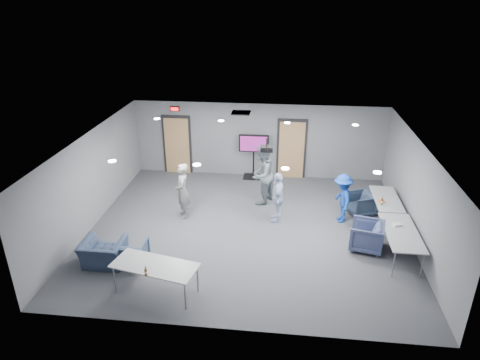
# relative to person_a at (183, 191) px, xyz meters

# --- Properties ---
(floor) EXTENTS (9.00, 9.00, 0.00)m
(floor) POSITION_rel_person_a_xyz_m (2.00, -0.57, -0.85)
(floor) COLOR #393B41
(floor) RESTS_ON ground
(ceiling) EXTENTS (9.00, 9.00, 0.00)m
(ceiling) POSITION_rel_person_a_xyz_m (2.00, -0.57, 1.85)
(ceiling) COLOR silver
(ceiling) RESTS_ON wall_back
(wall_back) EXTENTS (9.00, 0.02, 2.70)m
(wall_back) POSITION_rel_person_a_xyz_m (2.00, 3.43, 0.50)
(wall_back) COLOR slate
(wall_back) RESTS_ON floor
(wall_front) EXTENTS (9.00, 0.02, 2.70)m
(wall_front) POSITION_rel_person_a_xyz_m (2.00, -4.57, 0.50)
(wall_front) COLOR slate
(wall_front) RESTS_ON floor
(wall_left) EXTENTS (0.02, 8.00, 2.70)m
(wall_left) POSITION_rel_person_a_xyz_m (-2.50, -0.57, 0.50)
(wall_left) COLOR slate
(wall_left) RESTS_ON floor
(wall_right) EXTENTS (0.02, 8.00, 2.70)m
(wall_right) POSITION_rel_person_a_xyz_m (6.50, -0.57, 0.50)
(wall_right) COLOR slate
(wall_right) RESTS_ON floor
(door_left) EXTENTS (1.06, 0.17, 2.24)m
(door_left) POSITION_rel_person_a_xyz_m (-1.00, 3.38, 0.21)
(door_left) COLOR black
(door_left) RESTS_ON wall_back
(door_right) EXTENTS (1.06, 0.17, 2.24)m
(door_right) POSITION_rel_person_a_xyz_m (3.20, 3.38, 0.21)
(door_right) COLOR black
(door_right) RESTS_ON wall_back
(exit_sign) EXTENTS (0.32, 0.08, 0.16)m
(exit_sign) POSITION_rel_person_a_xyz_m (-1.00, 3.36, 1.60)
(exit_sign) COLOR black
(exit_sign) RESTS_ON wall_back
(hvac_diffuser) EXTENTS (0.60, 0.60, 0.03)m
(hvac_diffuser) POSITION_rel_person_a_xyz_m (1.50, 2.23, 1.83)
(hvac_diffuser) COLOR black
(hvac_diffuser) RESTS_ON ceiling
(downlights) EXTENTS (6.18, 3.78, 0.02)m
(downlights) POSITION_rel_person_a_xyz_m (2.00, -0.57, 1.83)
(downlights) COLOR white
(downlights) RESTS_ON ceiling
(person_a) EXTENTS (0.54, 0.70, 1.71)m
(person_a) POSITION_rel_person_a_xyz_m (0.00, 0.00, 0.00)
(person_a) COLOR gray
(person_a) RESTS_ON floor
(person_b) EXTENTS (1.06, 1.17, 1.95)m
(person_b) POSITION_rel_person_a_xyz_m (2.28, 1.20, 0.12)
(person_b) COLOR slate
(person_b) RESTS_ON floor
(person_c) EXTENTS (0.39, 0.91, 1.55)m
(person_c) POSITION_rel_person_a_xyz_m (2.83, 0.06, -0.08)
(person_c) COLOR #B2C1E5
(person_c) RESTS_ON floor
(person_d) EXTENTS (0.68, 1.03, 1.49)m
(person_d) POSITION_rel_person_a_xyz_m (4.70, 0.25, -0.11)
(person_d) COLOR #173B96
(person_d) RESTS_ON floor
(chair_right_a) EXTENTS (0.97, 0.96, 0.68)m
(chair_right_a) POSITION_rel_person_a_xyz_m (5.35, 0.78, -0.51)
(chair_right_a) COLOR #344359
(chair_right_a) RESTS_ON floor
(chair_right_b) EXTENTS (1.01, 0.99, 0.77)m
(chair_right_b) POSITION_rel_person_a_xyz_m (5.22, -1.20, -0.47)
(chair_right_b) COLOR #3D476A
(chair_right_b) RESTS_ON floor
(chair_front_a) EXTENTS (0.71, 0.73, 0.66)m
(chair_front_a) POSITION_rel_person_a_xyz_m (-0.69, -2.57, -0.52)
(chair_front_a) COLOR #3C4D67
(chair_front_a) RESTS_ON floor
(chair_front_b) EXTENTS (1.03, 0.90, 0.67)m
(chair_front_b) POSITION_rel_person_a_xyz_m (-1.39, -2.68, -0.52)
(chair_front_b) COLOR #323E56
(chair_front_b) RESTS_ON floor
(table_right_a) EXTENTS (0.73, 1.74, 0.73)m
(table_right_a) POSITION_rel_person_a_xyz_m (6.00, 0.42, -0.17)
(table_right_a) COLOR #A2A5A7
(table_right_a) RESTS_ON floor
(table_right_b) EXTENTS (0.82, 1.97, 0.73)m
(table_right_b) POSITION_rel_person_a_xyz_m (6.00, -1.48, -0.16)
(table_right_b) COLOR #A2A5A7
(table_right_b) RESTS_ON floor
(table_front_left) EXTENTS (2.05, 1.21, 0.73)m
(table_front_left) POSITION_rel_person_a_xyz_m (0.22, -3.57, -0.17)
(table_front_left) COLOR #A2A5A7
(table_front_left) RESTS_ON floor
(bottle_front) EXTENTS (0.06, 0.06, 0.23)m
(bottle_front) POSITION_rel_person_a_xyz_m (0.15, -3.96, -0.04)
(bottle_front) COLOR #542F0E
(bottle_front) RESTS_ON table_front_left
(bottle_right) EXTENTS (0.06, 0.06, 0.25)m
(bottle_right) POSITION_rel_person_a_xyz_m (5.78, 0.01, -0.03)
(bottle_right) COLOR #542F0E
(bottle_right) RESTS_ON table_right_a
(snack_box) EXTENTS (0.18, 0.12, 0.04)m
(snack_box) POSITION_rel_person_a_xyz_m (5.81, 0.18, -0.10)
(snack_box) COLOR #C16230
(snack_box) RESTS_ON table_right_a
(wrapper) EXTENTS (0.24, 0.19, 0.05)m
(wrapper) POSITION_rel_person_a_xyz_m (5.96, -1.17, -0.10)
(wrapper) COLOR silver
(wrapper) RESTS_ON table_right_b
(tv_stand) EXTENTS (1.07, 0.51, 1.64)m
(tv_stand) POSITION_rel_person_a_xyz_m (1.86, 3.18, 0.07)
(tv_stand) COLOR black
(tv_stand) RESTS_ON floor
(projector) EXTENTS (0.34, 0.33, 0.36)m
(projector) POSITION_rel_person_a_xyz_m (2.48, -0.32, 1.55)
(projector) COLOR black
(projector) RESTS_ON ceiling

